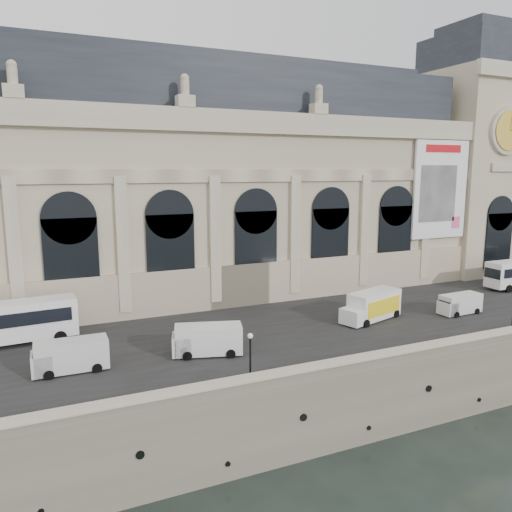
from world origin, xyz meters
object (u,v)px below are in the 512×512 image
Objects in this scene: lamp_left at (250,359)px; van_a at (67,357)px; van_c at (458,304)px; box_truck at (372,306)px; van_b at (204,340)px.

van_a is at bearing 146.97° from lamp_left.
box_truck reaches higher than van_c.
van_a is 30.20m from box_truck.
box_truck is (-10.01, 2.10, 0.40)m from van_c.
van_a is 0.72× the size of box_truck.
van_a is 14.50m from lamp_left.
van_c is 28.96m from lamp_left.
box_truck is at bearing 27.50° from lamp_left.
box_truck is at bearing 168.13° from van_c.
van_a is at bearing -177.19° from box_truck.
van_a is 10.95m from van_b.
van_a is 1.45× the size of lamp_left.
lamp_left reaches higher than van_a.
van_b reaches higher than van_c.
van_b is 1.24× the size of van_c.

